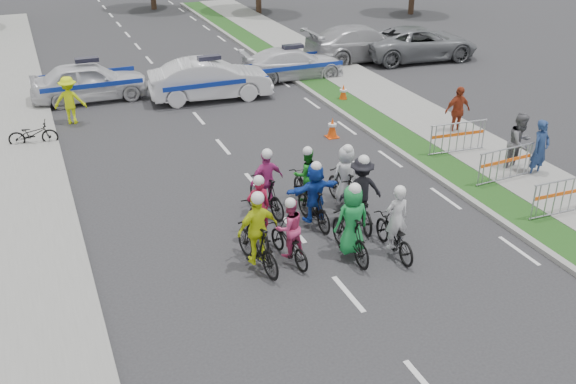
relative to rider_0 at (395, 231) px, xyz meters
name	(u,v)px	position (x,y,z in m)	size (l,w,h in m)	color
ground	(348,294)	(-1.75, -1.08, -0.60)	(90.00, 90.00, 0.00)	#28282B
curb_right	(421,167)	(3.35, 3.92, -0.54)	(0.20, 60.00, 0.12)	gray
grass_strip	(440,163)	(4.05, 3.92, -0.55)	(1.20, 60.00, 0.11)	#1C4717
sidewalk_right	(488,154)	(5.85, 3.92, -0.54)	(2.40, 60.00, 0.13)	gray
sidewalk_left	(17,241)	(-8.25, 3.92, -0.54)	(3.00, 60.00, 0.13)	gray
rider_0	(395,231)	(0.00, 0.00, 0.00)	(0.71, 1.82, 1.83)	black
rider_1	(351,229)	(-1.02, 0.25, 0.15)	(0.82, 1.87, 1.96)	black
rider_2	(289,237)	(-2.41, 0.65, 0.02)	(0.79, 1.70, 1.67)	black
rider_3	(257,239)	(-3.18, 0.65, 0.15)	(1.05, 1.94, 1.98)	black
rider_4	(360,198)	(-0.07, 1.57, 0.15)	(1.18, 2.01, 1.96)	black
rider_5	(314,198)	(-1.17, 1.97, 0.16)	(1.47, 1.75, 1.82)	black
rider_6	(258,220)	(-2.76, 1.76, 0.00)	(0.80, 1.83, 1.82)	black
rider_7	(345,182)	(0.02, 2.60, 0.11)	(0.80, 1.78, 1.84)	black
rider_8	(306,183)	(-0.91, 3.07, 0.05)	(0.75, 1.73, 1.75)	black
rider_9	(267,189)	(-2.05, 3.04, 0.12)	(1.00, 1.85, 1.88)	black
police_car_0	(90,81)	(-5.11, 14.69, 0.17)	(1.82, 4.52, 1.54)	silver
police_car_1	(210,79)	(-0.66, 12.99, 0.19)	(1.68, 4.82, 1.59)	silver
police_car_2	(293,63)	(3.51, 14.43, 0.06)	(1.86, 4.58, 1.33)	silver
civilian_sedan	(362,43)	(7.80, 16.03, 0.22)	(2.31, 5.67, 1.65)	#A4A5A9
civilian_suv	(419,43)	(10.41, 15.04, 0.18)	(2.61, 5.67, 1.57)	slate
spectator_0	(540,149)	(6.18, 2.12, 0.28)	(0.65, 0.42, 1.77)	navy
spectator_1	(520,143)	(5.88, 2.66, 0.32)	(0.90, 0.70, 1.84)	slate
spectator_2	(457,111)	(6.03, 5.94, 0.25)	(1.00, 0.42, 1.71)	#9B371C
marshal_hiviz	(70,100)	(-6.10, 12.19, 0.26)	(1.12, 0.64, 1.73)	#D3ED0C
barrier_0	(563,199)	(4.95, -0.15, -0.04)	(2.00, 0.50, 1.12)	#A5A8AD
barrier_1	(505,166)	(4.95, 2.11, -0.04)	(2.00, 0.50, 1.12)	#A5A8AD
barrier_2	(457,139)	(4.95, 4.39, -0.04)	(2.00, 0.50, 1.12)	#A5A8AD
cone_0	(332,128)	(1.98, 7.33, -0.26)	(0.40, 0.40, 0.70)	#F24C0C
cone_1	(343,93)	(4.09, 10.65, -0.26)	(0.40, 0.40, 0.70)	#F24C0C
parked_bike	(33,134)	(-7.50, 10.44, -0.19)	(0.55, 1.57, 0.83)	black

